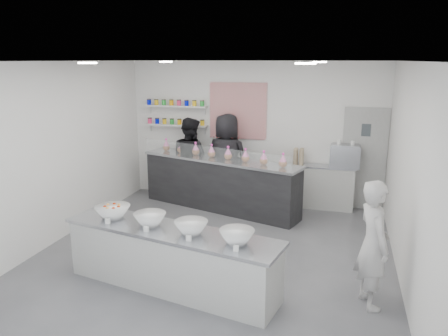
# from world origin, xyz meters

# --- Properties ---
(floor) EXTENTS (6.00, 6.00, 0.00)m
(floor) POSITION_xyz_m (0.00, 0.00, 0.00)
(floor) COLOR #515156
(floor) RESTS_ON ground
(ceiling) EXTENTS (6.00, 6.00, 0.00)m
(ceiling) POSITION_xyz_m (0.00, 0.00, 3.00)
(ceiling) COLOR white
(ceiling) RESTS_ON floor
(back_wall) EXTENTS (5.50, 0.00, 5.50)m
(back_wall) POSITION_xyz_m (0.00, 3.00, 1.50)
(back_wall) COLOR white
(back_wall) RESTS_ON floor
(left_wall) EXTENTS (0.00, 6.00, 6.00)m
(left_wall) POSITION_xyz_m (-2.75, 0.00, 1.50)
(left_wall) COLOR white
(left_wall) RESTS_ON floor
(right_wall) EXTENTS (0.00, 6.00, 6.00)m
(right_wall) POSITION_xyz_m (2.75, 0.00, 1.50)
(right_wall) COLOR white
(right_wall) RESTS_ON floor
(back_door) EXTENTS (0.88, 0.04, 2.10)m
(back_door) POSITION_xyz_m (2.30, 2.97, 1.05)
(back_door) COLOR #999996
(back_door) RESTS_ON floor
(pattern_panel) EXTENTS (1.25, 0.03, 1.20)m
(pattern_panel) POSITION_xyz_m (-0.35, 2.98, 1.95)
(pattern_panel) COLOR #B52630
(pattern_panel) RESTS_ON back_wall
(jar_shelf_lower) EXTENTS (1.45, 0.22, 0.04)m
(jar_shelf_lower) POSITION_xyz_m (-1.75, 2.90, 1.60)
(jar_shelf_lower) COLOR silver
(jar_shelf_lower) RESTS_ON back_wall
(jar_shelf_upper) EXTENTS (1.45, 0.22, 0.04)m
(jar_shelf_upper) POSITION_xyz_m (-1.75, 2.90, 2.02)
(jar_shelf_upper) COLOR silver
(jar_shelf_upper) RESTS_ON back_wall
(preserve_jars) EXTENTS (1.45, 0.10, 0.56)m
(preserve_jars) POSITION_xyz_m (-1.75, 2.88, 1.88)
(preserve_jars) COLOR #FE3973
(preserve_jars) RESTS_ON jar_shelf_lower
(downlight_0) EXTENTS (0.24, 0.24, 0.02)m
(downlight_0) POSITION_xyz_m (-1.40, -1.00, 2.98)
(downlight_0) COLOR white
(downlight_0) RESTS_ON ceiling
(downlight_1) EXTENTS (0.24, 0.24, 0.02)m
(downlight_1) POSITION_xyz_m (1.40, -1.00, 2.98)
(downlight_1) COLOR white
(downlight_1) RESTS_ON ceiling
(downlight_2) EXTENTS (0.24, 0.24, 0.02)m
(downlight_2) POSITION_xyz_m (-1.40, 1.60, 2.98)
(downlight_2) COLOR white
(downlight_2) RESTS_ON ceiling
(downlight_3) EXTENTS (0.24, 0.24, 0.02)m
(downlight_3) POSITION_xyz_m (1.40, 1.60, 2.98)
(downlight_3) COLOR white
(downlight_3) RESTS_ON ceiling
(prep_counter) EXTENTS (3.15, 1.30, 0.84)m
(prep_counter) POSITION_xyz_m (-0.26, -1.13, 0.42)
(prep_counter) COLOR #B4B4AF
(prep_counter) RESTS_ON floor
(back_bar) EXTENTS (3.50, 1.63, 1.07)m
(back_bar) POSITION_xyz_m (-0.52, 2.14, 0.54)
(back_bar) COLOR black
(back_bar) RESTS_ON floor
(sneeze_guard) EXTENTS (3.27, 1.03, 0.29)m
(sneeze_guard) POSITION_xyz_m (-0.61, 1.85, 1.22)
(sneeze_guard) COLOR white
(sneeze_guard) RESTS_ON back_bar
(espresso_ledge) EXTENTS (1.21, 0.39, 0.90)m
(espresso_ledge) POSITION_xyz_m (1.55, 2.78, 0.45)
(espresso_ledge) COLOR #B4B4AF
(espresso_ledge) RESTS_ON floor
(espresso_machine) EXTENTS (0.59, 0.41, 0.45)m
(espresso_machine) POSITION_xyz_m (1.93, 2.78, 1.13)
(espresso_machine) COLOR #93969E
(espresso_machine) RESTS_ON espresso_ledge
(cup_stacks) EXTENTS (0.24, 0.24, 0.33)m
(cup_stacks) POSITION_xyz_m (1.00, 2.78, 1.07)
(cup_stacks) COLOR tan
(cup_stacks) RESTS_ON espresso_ledge
(prep_bowls) EXTENTS (2.45, 1.01, 0.17)m
(prep_bowls) POSITION_xyz_m (-0.26, -1.13, 0.93)
(prep_bowls) COLOR white
(prep_bowls) RESTS_ON prep_counter
(label_cards) EXTENTS (2.01, 0.04, 0.07)m
(label_cards) POSITION_xyz_m (-0.15, -1.66, 0.87)
(label_cards) COLOR white
(label_cards) RESTS_ON prep_counter
(cookie_bags) EXTENTS (2.87, 1.02, 0.27)m
(cookie_bags) POSITION_xyz_m (-0.52, 2.14, 1.21)
(cookie_bags) COLOR pink
(cookie_bags) RESTS_ON back_bar
(woman_prep) EXTENTS (0.58, 0.70, 1.63)m
(woman_prep) POSITION_xyz_m (2.30, -0.86, 0.82)
(woman_prep) COLOR beige
(woman_prep) RESTS_ON floor
(staff_left) EXTENTS (1.09, 0.99, 1.82)m
(staff_left) POSITION_xyz_m (-1.32, 2.60, 0.91)
(staff_left) COLOR black
(staff_left) RESTS_ON floor
(staff_right) EXTENTS (1.02, 0.72, 1.94)m
(staff_right) POSITION_xyz_m (-0.47, 2.51, 0.97)
(staff_right) COLOR black
(staff_right) RESTS_ON floor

